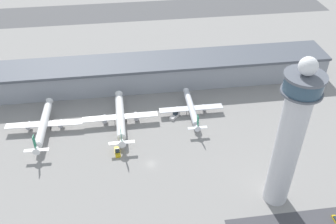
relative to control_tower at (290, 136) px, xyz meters
The scene contains 10 objects.
ground_plane 67.29m from the control_tower, 151.88° to the left, with size 1000.00×1000.00×0.00m, color gray.
terminal_building 112.83m from the control_tower, 117.64° to the left, with size 232.71×25.00×16.40m.
runway_strip 224.08m from the control_tower, 103.29° to the left, with size 349.06×44.00×0.01m, color #515154.
control_tower is the anchor object (origin of this frame).
airplane_gate_alpha 123.11m from the control_tower, 150.35° to the left, with size 39.74×42.33×13.45m.
airplane_gate_bravo 92.27m from the control_tower, 137.09° to the left, with size 40.17×44.13×14.47m.
airplane_gate_charlie 74.16m from the control_tower, 111.53° to the left, with size 35.47×36.25×11.74m.
service_truck_catering 78.04m from the control_tower, 119.08° to the left, with size 6.47×6.70×2.85m.
service_truck_fuel 83.03m from the control_tower, 151.09° to the left, with size 3.10×6.77×2.87m.
car_red_hatchback 42.42m from the control_tower, 36.38° to the right, with size 1.72×4.25×1.45m.
Camera 1 is at (-9.25, -126.66, 127.10)m, focal length 40.00 mm.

